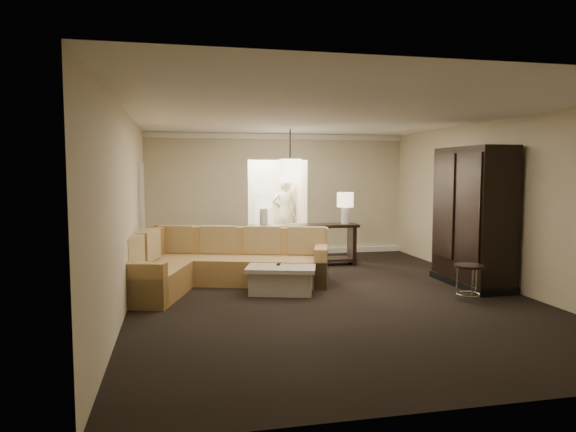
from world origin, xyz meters
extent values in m
plane|color=black|center=(0.00, 0.00, 0.00)|extent=(8.00, 8.00, 0.00)
cube|color=#C5BB95|center=(0.00, 4.00, 1.40)|extent=(6.00, 0.04, 2.80)
cube|color=#C5BB95|center=(0.00, -4.00, 1.40)|extent=(6.00, 0.04, 2.80)
cube|color=#C5BB95|center=(-3.00, 0.00, 1.40)|extent=(0.04, 8.00, 2.80)
cube|color=#C5BB95|center=(3.00, 0.00, 1.40)|extent=(0.04, 8.00, 2.80)
cube|color=white|center=(0.00, 0.00, 2.80)|extent=(6.00, 8.00, 0.02)
cube|color=white|center=(0.00, 3.95, 2.73)|extent=(6.00, 0.10, 0.12)
cube|color=white|center=(0.00, 3.95, 0.06)|extent=(6.00, 0.10, 0.12)
cube|color=silver|center=(-2.97, 2.80, 1.05)|extent=(0.05, 0.90, 2.10)
cube|color=beige|center=(0.00, 5.00, 0.00)|extent=(1.40, 2.00, 0.01)
cube|color=beige|center=(-0.70, 5.00, 1.40)|extent=(0.04, 2.00, 2.80)
cube|color=beige|center=(0.70, 5.00, 1.40)|extent=(0.04, 2.00, 2.80)
cube|color=beige|center=(0.00, 6.00, 1.40)|extent=(1.40, 0.04, 2.80)
cube|color=silver|center=(0.00, 5.97, 1.05)|extent=(0.90, 0.05, 2.10)
cube|color=brown|center=(-1.30, 1.21, 0.22)|extent=(3.33, 1.87, 0.45)
cube|color=brown|center=(-2.73, 0.38, 0.22)|extent=(1.36, 1.71, 0.45)
cube|color=brown|center=(-1.19, 1.55, 0.69)|extent=(3.12, 1.20, 0.49)
cube|color=brown|center=(-2.90, 0.99, 0.69)|extent=(1.00, 2.51, 0.49)
cube|color=brown|center=(0.12, 0.77, 0.33)|extent=(0.49, 0.98, 0.66)
cube|color=brown|center=(-2.92, -0.23, 0.33)|extent=(0.98, 0.49, 0.66)
cube|color=#A08155|center=(-2.33, 1.85, 0.71)|extent=(0.68, 0.36, 0.49)
cube|color=#A08155|center=(-1.56, 1.61, 0.71)|extent=(0.68, 0.36, 0.49)
cube|color=#A08155|center=(-0.80, 1.37, 0.71)|extent=(0.68, 0.36, 0.49)
cube|color=#A08155|center=(-0.04, 1.13, 0.71)|extent=(0.68, 0.36, 0.49)
cube|color=#A08155|center=(-2.75, 1.05, 0.71)|extent=(0.35, 0.66, 0.49)
cube|color=#A08155|center=(-2.97, 0.34, 0.71)|extent=(0.35, 0.66, 0.49)
cube|color=beige|center=(-0.63, 0.43, 0.18)|extent=(1.22, 1.22, 0.37)
cube|color=beige|center=(-0.63, 0.43, 0.40)|extent=(1.35, 1.35, 0.07)
cube|color=black|center=(-0.70, 0.39, 0.44)|extent=(0.10, 0.18, 0.02)
cube|color=#BAADA2|center=(-0.43, 0.54, 0.44)|extent=(0.32, 0.38, 0.01)
cube|color=black|center=(0.27, 2.52, 0.82)|extent=(2.23, 0.63, 0.06)
cube|color=black|center=(-0.73, 2.57, 0.40)|extent=(0.11, 0.45, 0.80)
cube|color=black|center=(1.27, 2.46, 0.40)|extent=(0.11, 0.45, 0.80)
cube|color=black|center=(0.27, 2.52, 0.12)|extent=(2.12, 0.57, 0.04)
cube|color=black|center=(2.60, 0.12, 1.17)|extent=(0.65, 1.56, 2.35)
cube|color=black|center=(2.26, -0.27, 1.34)|extent=(0.03, 0.69, 1.79)
cube|color=black|center=(2.26, 0.51, 1.34)|extent=(0.03, 0.69, 1.79)
cube|color=black|center=(2.60, 0.12, 0.06)|extent=(0.69, 1.63, 0.11)
cylinder|color=black|center=(1.98, -0.81, 0.52)|extent=(0.43, 0.43, 0.04)
torus|color=silver|center=(1.98, -0.81, 0.10)|extent=(0.36, 0.36, 0.02)
cylinder|color=silver|center=(2.14, -0.76, 0.26)|extent=(0.02, 0.02, 0.51)
cylinder|color=silver|center=(1.85, -0.69, 0.26)|extent=(0.02, 0.02, 0.51)
cylinder|color=silver|center=(1.94, -0.97, 0.26)|extent=(0.02, 0.02, 0.51)
cylinder|color=silver|center=(-0.58, 2.56, 1.03)|extent=(0.16, 0.16, 0.35)
cylinder|color=#F9DFBB|center=(-0.58, 2.56, 1.35)|extent=(0.34, 0.34, 0.30)
cylinder|color=silver|center=(1.12, 2.47, 1.03)|extent=(0.16, 0.16, 0.35)
cylinder|color=#F9DFBB|center=(1.12, 2.47, 1.35)|extent=(0.34, 0.34, 0.30)
cylinder|color=black|center=(0.00, 2.70, 2.50)|extent=(0.02, 0.02, 0.60)
cube|color=#FFE8C6|center=(0.00, 2.70, 1.95)|extent=(0.38, 0.38, 0.48)
imported|color=beige|center=(0.42, 5.25, 0.98)|extent=(0.78, 0.58, 1.97)
camera|label=1|loc=(-2.28, -7.65, 1.94)|focal=32.00mm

